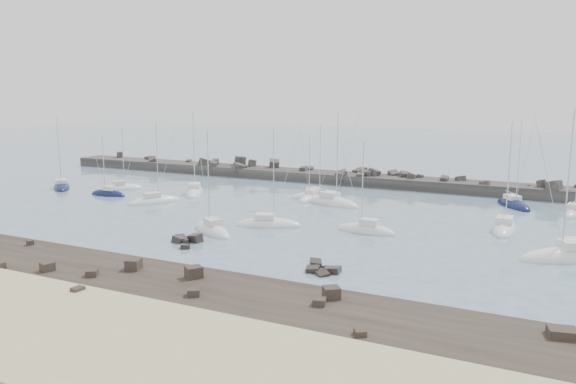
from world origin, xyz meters
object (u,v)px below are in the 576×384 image
at_px(sailboat_0, 121,189).
at_px(sailboat_8, 513,205).
at_px(sailboat_1, 195,193).
at_px(sailboat_4, 316,197).
at_px(sailboat_5, 212,231).
at_px(sailboat_7, 268,225).
at_px(sailboat_10, 504,229).
at_px(sailboat_6, 311,199).
at_px(sailboat_11, 569,258).
at_px(sailboat_14, 332,203).
at_px(sailboat_9, 366,231).
at_px(sailboat_3, 155,202).
at_px(sailboat_2, 108,194).
at_px(sailboat_13, 62,187).
at_px(sailboat_12, 573,213).

distance_m(sailboat_0, sailboat_8, 63.51).
bearing_deg(sailboat_1, sailboat_8, 13.81).
height_order(sailboat_4, sailboat_5, sailboat_5).
relative_size(sailboat_7, sailboat_10, 0.92).
distance_m(sailboat_6, sailboat_11, 40.22).
xyz_separation_m(sailboat_5, sailboat_7, (4.67, 5.69, -0.02)).
height_order(sailboat_4, sailboat_14, sailboat_14).
bearing_deg(sailboat_10, sailboat_9, -150.34).
xyz_separation_m(sailboat_1, sailboat_3, (-0.93, -9.06, -0.01)).
bearing_deg(sailboat_2, sailboat_13, 172.42).
xyz_separation_m(sailboat_4, sailboat_12, (36.77, 4.12, 0.01)).
bearing_deg(sailboat_5, sailboat_2, 155.91).
xyz_separation_m(sailboat_9, sailboat_12, (22.52, 21.95, -0.01)).
height_order(sailboat_2, sailboat_3, sailboat_3).
xyz_separation_m(sailboat_3, sailboat_7, (22.60, -5.65, -0.00)).
height_order(sailboat_0, sailboat_14, sailboat_14).
bearing_deg(sailboat_10, sailboat_1, 175.34).
xyz_separation_m(sailboat_4, sailboat_5, (-2.48, -25.84, 0.02)).
bearing_deg(sailboat_1, sailboat_13, -165.93).
relative_size(sailboat_2, sailboat_13, 0.79).
distance_m(sailboat_4, sailboat_14, 5.82).
bearing_deg(sailboat_3, sailboat_1, 84.13).
xyz_separation_m(sailboat_12, sailboat_14, (-32.40, -7.97, 0.01)).
bearing_deg(sailboat_5, sailboat_9, 25.59).
distance_m(sailboat_5, sailboat_12, 49.37).
relative_size(sailboat_9, sailboat_14, 0.79).
bearing_deg(sailboat_12, sailboat_8, 163.63).
distance_m(sailboat_5, sailboat_8, 44.99).
distance_m(sailboat_2, sailboat_14, 36.63).
xyz_separation_m(sailboat_2, sailboat_7, (33.27, -7.10, -0.02)).
xyz_separation_m(sailboat_3, sailboat_10, (49.47, 5.10, 0.01)).
relative_size(sailboat_0, sailboat_1, 0.79).
relative_size(sailboat_3, sailboat_5, 0.99).
bearing_deg(sailboat_1, sailboat_3, -95.87).
bearing_deg(sailboat_10, sailboat_8, 90.72).
height_order(sailboat_3, sailboat_6, sailboat_3).
distance_m(sailboat_7, sailboat_14, 16.44).
distance_m(sailboat_2, sailboat_10, 60.26).
bearing_deg(sailboat_9, sailboat_12, 44.27).
relative_size(sailboat_13, sailboat_14, 0.88).
relative_size(sailboat_5, sailboat_6, 1.18).
height_order(sailboat_1, sailboat_9, sailboat_1).
bearing_deg(sailboat_2, sailboat_9, -6.02).
distance_m(sailboat_0, sailboat_11, 70.09).
xyz_separation_m(sailboat_0, sailboat_12, (69.77, 12.04, 0.00)).
xyz_separation_m(sailboat_0, sailboat_13, (-10.34, -3.50, -0.00)).
relative_size(sailboat_4, sailboat_5, 0.95).
relative_size(sailboat_4, sailboat_8, 0.93).
xyz_separation_m(sailboat_2, sailboat_8, (59.95, 19.49, -0.01)).
height_order(sailboat_7, sailboat_9, sailboat_7).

